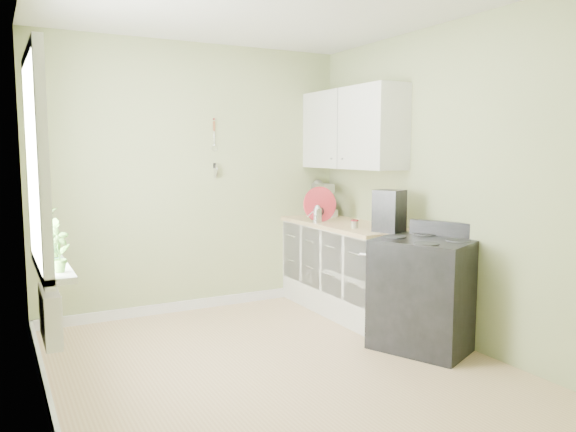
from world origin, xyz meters
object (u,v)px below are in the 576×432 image
stand_mixer (323,201)px  kettle (317,214)px  coffee_maker (389,212)px  stove (424,293)px

stand_mixer → kettle: bearing=-127.4°
coffee_maker → kettle: bearing=104.3°
stand_mixer → coffee_maker: 1.33m
stove → stand_mixer: 1.93m
stand_mixer → kettle: 0.57m
stand_mixer → kettle: stand_mixer is taller
stove → coffee_maker: 0.80m
stand_mixer → kettle: (-0.34, -0.45, -0.08)m
kettle → stove: bearing=-81.2°
stand_mixer → coffee_maker: (-0.12, -1.33, 0.01)m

